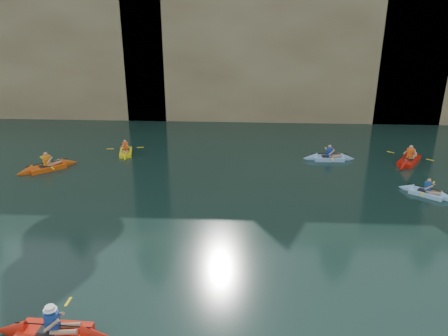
# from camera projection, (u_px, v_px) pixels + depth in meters

# --- Properties ---
(ground) EXTENTS (160.00, 160.00, 0.00)m
(ground) POSITION_uv_depth(u_px,v_px,m) (263.00, 299.00, 14.10)
(ground) COLOR black
(ground) RESTS_ON ground
(cliff) EXTENTS (70.00, 16.00, 12.00)m
(cliff) POSITION_uv_depth(u_px,v_px,m) (256.00, 34.00, 39.81)
(cliff) COLOR tan
(cliff) RESTS_ON ground
(cliff_slab_west) EXTENTS (26.00, 2.40, 10.56)m
(cliff_slab_west) POSITION_uv_depth(u_px,v_px,m) (2.00, 50.00, 34.22)
(cliff_slab_west) COLOR tan
(cliff_slab_west) RESTS_ON ground
(cliff_slab_center) EXTENTS (24.00, 2.40, 11.40)m
(cliff_slab_center) POSITION_uv_depth(u_px,v_px,m) (284.00, 46.00, 32.94)
(cliff_slab_center) COLOR tan
(cliff_slab_center) RESTS_ON ground
(sea_cave_west) EXTENTS (4.50, 1.00, 4.00)m
(sea_cave_west) POSITION_uv_depth(u_px,v_px,m) (29.00, 93.00, 34.70)
(sea_cave_west) COLOR black
(sea_cave_west) RESTS_ON ground
(sea_cave_center) EXTENTS (3.50, 1.00, 3.20)m
(sea_cave_center) POSITION_uv_depth(u_px,v_px,m) (205.00, 100.00, 34.14)
(sea_cave_center) COLOR black
(sea_cave_center) RESTS_ON ground
(sea_cave_east) EXTENTS (5.00, 1.00, 4.50)m
(sea_cave_east) POSITION_uv_depth(u_px,v_px,m) (387.00, 94.00, 33.18)
(sea_cave_east) COLOR black
(sea_cave_east) RESTS_ON ground
(main_kayaker) EXTENTS (3.66, 2.46, 1.35)m
(main_kayaker) POSITION_uv_depth(u_px,v_px,m) (54.00, 333.00, 12.42)
(main_kayaker) COLOR red
(main_kayaker) RESTS_ON ground
(kayaker_orange) EXTENTS (3.12, 2.81, 1.30)m
(kayaker_orange) POSITION_uv_depth(u_px,v_px,m) (48.00, 167.00, 24.61)
(kayaker_orange) COLOR #D54D0D
(kayaker_orange) RESTS_ON ground
(kayaker_ltblue_near) EXTENTS (2.65, 2.22, 1.11)m
(kayaker_ltblue_near) POSITION_uv_depth(u_px,v_px,m) (427.00, 193.00, 21.42)
(kayaker_ltblue_near) COLOR #97CEFD
(kayaker_ltblue_near) RESTS_ON ground
(kayaker_red_far) EXTENTS (2.71, 3.51, 1.35)m
(kayaker_red_far) POSITION_uv_depth(u_px,v_px,m) (409.00, 160.00, 25.63)
(kayaker_red_far) COLOR red
(kayaker_red_far) RESTS_ON ground
(kayaker_yellow) EXTENTS (2.22, 2.86, 1.14)m
(kayaker_yellow) POSITION_uv_depth(u_px,v_px,m) (126.00, 152.00, 27.09)
(kayaker_yellow) COLOR yellow
(kayaker_yellow) RESTS_ON ground
(kayaker_ltblue_mid) EXTENTS (3.14, 2.35, 1.19)m
(kayaker_ltblue_mid) POSITION_uv_depth(u_px,v_px,m) (329.00, 158.00, 26.09)
(kayaker_ltblue_mid) COLOR #88B5E5
(kayaker_ltblue_mid) RESTS_ON ground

